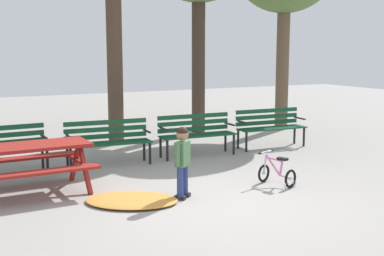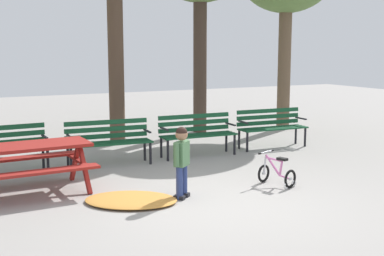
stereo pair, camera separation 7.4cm
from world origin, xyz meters
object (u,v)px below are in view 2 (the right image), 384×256
(park_bench_far_left, at_px, (1,146))
(park_bench_right, at_px, (197,131))
(picnic_table, at_px, (29,156))
(park_bench_far_right, at_px, (271,125))
(child_standing, at_px, (182,156))
(kids_bicycle, at_px, (277,173))
(park_bench_left, at_px, (108,139))

(park_bench_far_left, distance_m, park_bench_right, 3.81)
(picnic_table, distance_m, park_bench_far_right, 5.64)
(park_bench_far_left, relative_size, park_bench_far_right, 1.00)
(picnic_table, height_order, child_standing, child_standing)
(park_bench_far_left, xyz_separation_m, kids_bicycle, (3.90, -2.81, -0.31))
(park_bench_far_right, bearing_deg, kids_bicycle, -123.64)
(park_bench_left, relative_size, kids_bicycle, 2.60)
(picnic_table, height_order, kids_bicycle, picnic_table)
(park_bench_far_left, height_order, kids_bicycle, park_bench_far_left)
(park_bench_far_left, xyz_separation_m, park_bench_left, (1.91, -0.17, 0.00))
(child_standing, bearing_deg, park_bench_left, 96.47)
(park_bench_far_left, xyz_separation_m, park_bench_right, (3.81, -0.16, 0.00))
(park_bench_far_left, bearing_deg, park_bench_far_right, -0.95)
(park_bench_right, distance_m, child_standing, 3.06)
(picnic_table, bearing_deg, park_bench_far_right, 14.33)
(park_bench_left, height_order, park_bench_far_right, same)
(picnic_table, height_order, park_bench_far_right, park_bench_far_right)
(picnic_table, xyz_separation_m, park_bench_left, (1.67, 1.32, -0.08))
(park_bench_far_left, height_order, park_bench_left, same)
(park_bench_far_left, distance_m, child_standing, 3.54)
(park_bench_far_left, bearing_deg, park_bench_left, -5.06)
(picnic_table, height_order, park_bench_far_left, park_bench_far_left)
(park_bench_left, bearing_deg, picnic_table, -141.64)
(park_bench_right, height_order, park_bench_far_right, same)
(child_standing, height_order, kids_bicycle, child_standing)
(child_standing, xyz_separation_m, kids_bicycle, (1.70, -0.04, -0.43))
(picnic_table, bearing_deg, park_bench_far_left, 99.12)
(park_bench_far_left, height_order, park_bench_far_right, same)
(park_bench_far_right, xyz_separation_m, child_standing, (-3.50, -2.67, 0.12))
(park_bench_far_right, bearing_deg, park_bench_left, -178.88)
(park_bench_far_left, xyz_separation_m, child_standing, (2.20, -2.77, 0.12))
(park_bench_right, bearing_deg, park_bench_left, -179.64)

